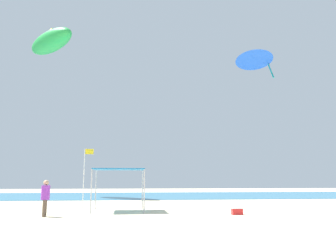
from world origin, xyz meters
The scene contains 8 objects.
ground centered at (0.00, 0.00, -0.05)m, with size 110.00×110.00×0.10m, color beige.
ocean_strip centered at (0.00, 24.77, 0.01)m, with size 110.00×18.58×0.03m, color teal.
canopy_tent centered at (-2.25, 4.59, 2.35)m, with size 3.02×2.82×2.48m.
person_near_tent centered at (-5.86, 1.80, 1.07)m, with size 0.43×0.49×1.82m.
banner_flag centered at (-4.57, 7.10, 2.32)m, with size 0.61×0.06×3.87m.
cooler_box centered at (4.13, 1.76, 0.18)m, with size 0.57×0.37×0.35m.
kite_inflatable_green centered at (-11.07, 23.21, 17.80)m, with size 7.26×7.97×2.99m.
kite_delta_blue centered at (9.72, 13.07, 13.02)m, with size 3.73×3.77×2.95m.
Camera 1 is at (-1.66, -17.11, 1.86)m, focal length 37.64 mm.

